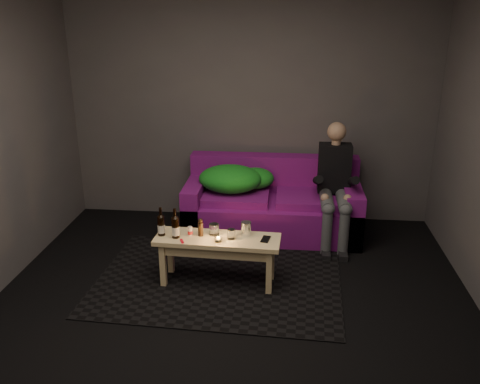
{
  "coord_description": "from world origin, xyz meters",
  "views": [
    {
      "loc": [
        0.41,
        -3.25,
        2.3
      ],
      "look_at": [
        -0.03,
        1.37,
        0.6
      ],
      "focal_mm": 38.0,
      "sensor_mm": 36.0,
      "label": 1
    }
  ],
  "objects_px": {
    "sofa": "(273,207)",
    "beer_bottle_b": "(175,227)",
    "person": "(335,183)",
    "beer_bottle_a": "(161,225)",
    "steel_cup": "(246,229)",
    "coffee_table": "(218,246)"
  },
  "relations": [
    {
      "from": "person",
      "to": "coffee_table",
      "type": "height_order",
      "value": "person"
    },
    {
      "from": "sofa",
      "to": "person",
      "type": "xyz_separation_m",
      "value": [
        0.63,
        -0.15,
        0.35
      ]
    },
    {
      "from": "person",
      "to": "beer_bottle_a",
      "type": "xyz_separation_m",
      "value": [
        -1.55,
        -1.0,
        -0.1
      ]
    },
    {
      "from": "sofa",
      "to": "beer_bottle_b",
      "type": "relative_size",
      "value": 6.86
    },
    {
      "from": "coffee_table",
      "to": "steel_cup",
      "type": "relative_size",
      "value": 9.06
    },
    {
      "from": "coffee_table",
      "to": "beer_bottle_a",
      "type": "distance_m",
      "value": 0.52
    },
    {
      "from": "person",
      "to": "beer_bottle_b",
      "type": "distance_m",
      "value": 1.76
    },
    {
      "from": "beer_bottle_b",
      "to": "steel_cup",
      "type": "xyz_separation_m",
      "value": [
        0.6,
        0.11,
        -0.04
      ]
    },
    {
      "from": "person",
      "to": "beer_bottle_a",
      "type": "bearing_deg",
      "value": -147.31
    },
    {
      "from": "coffee_table",
      "to": "steel_cup",
      "type": "distance_m",
      "value": 0.29
    },
    {
      "from": "sofa",
      "to": "beer_bottle_b",
      "type": "distance_m",
      "value": 1.44
    },
    {
      "from": "beer_bottle_b",
      "to": "beer_bottle_a",
      "type": "bearing_deg",
      "value": 164.09
    },
    {
      "from": "beer_bottle_a",
      "to": "beer_bottle_b",
      "type": "height_order",
      "value": "beer_bottle_b"
    },
    {
      "from": "person",
      "to": "coffee_table",
      "type": "xyz_separation_m",
      "value": [
        -1.06,
        -1.0,
        -0.27
      ]
    },
    {
      "from": "person",
      "to": "steel_cup",
      "type": "bearing_deg",
      "value": -131.68
    },
    {
      "from": "person",
      "to": "beer_bottle_a",
      "type": "height_order",
      "value": "person"
    },
    {
      "from": "sofa",
      "to": "steel_cup",
      "type": "height_order",
      "value": "sofa"
    },
    {
      "from": "beer_bottle_a",
      "to": "coffee_table",
      "type": "bearing_deg",
      "value": -0.39
    },
    {
      "from": "person",
      "to": "coffee_table",
      "type": "relative_size",
      "value": 1.12
    },
    {
      "from": "steel_cup",
      "to": "beer_bottle_a",
      "type": "bearing_deg",
      "value": -174.38
    },
    {
      "from": "beer_bottle_b",
      "to": "steel_cup",
      "type": "bearing_deg",
      "value": 10.4
    },
    {
      "from": "coffee_table",
      "to": "sofa",
      "type": "bearing_deg",
      "value": 69.21
    }
  ]
}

